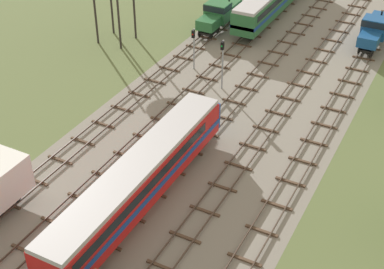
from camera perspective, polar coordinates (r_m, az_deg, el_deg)
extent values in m
plane|color=#5B6B3D|center=(57.81, 7.01, 6.25)|extent=(480.00, 480.00, 0.00)
cube|color=gray|center=(57.81, 7.01, 6.25)|extent=(21.53, 176.00, 0.01)
cube|color=#47382D|center=(62.02, -0.87, 8.76)|extent=(0.07, 126.00, 0.15)
cube|color=#47382D|center=(61.41, 0.32, 8.50)|extent=(0.07, 126.00, 0.15)
cube|color=brown|center=(42.73, -18.57, -6.81)|extent=(2.40, 0.22, 0.14)
cube|color=brown|center=(44.26, -15.94, -4.63)|extent=(2.40, 0.22, 0.14)
cube|color=brown|center=(45.94, -13.52, -2.59)|extent=(2.40, 0.22, 0.14)
cube|color=brown|center=(47.74, -11.28, -0.70)|extent=(2.40, 0.22, 0.14)
cube|color=brown|center=(49.66, -9.21, 1.05)|extent=(2.40, 0.22, 0.14)
cube|color=brown|center=(51.68, -7.29, 2.67)|extent=(2.40, 0.22, 0.14)
cube|color=brown|center=(53.80, -5.52, 4.16)|extent=(2.40, 0.22, 0.14)
cube|color=brown|center=(55.99, -3.88, 5.54)|extent=(2.40, 0.22, 0.14)
cube|color=brown|center=(58.26, -2.36, 6.80)|extent=(2.40, 0.22, 0.14)
cube|color=brown|center=(60.59, -0.94, 7.96)|extent=(2.40, 0.22, 0.14)
cube|color=brown|center=(62.98, 0.37, 9.03)|extent=(2.40, 0.22, 0.14)
cube|color=brown|center=(65.41, 1.60, 10.02)|extent=(2.40, 0.22, 0.14)
cube|color=brown|center=(67.90, 2.74, 10.94)|extent=(2.40, 0.22, 0.14)
cube|color=brown|center=(70.42, 3.81, 11.78)|extent=(2.40, 0.22, 0.14)
cube|color=brown|center=(72.98, 4.81, 12.56)|extent=(2.40, 0.22, 0.14)
cube|color=brown|center=(75.57, 5.74, 13.29)|extent=(2.40, 0.22, 0.14)
cube|color=#47382D|center=(60.26, 2.84, 7.92)|extent=(0.07, 126.00, 0.15)
cube|color=#47382D|center=(59.74, 4.09, 7.63)|extent=(0.07, 126.00, 0.15)
cube|color=brown|center=(38.76, -16.87, -11.47)|extent=(2.40, 0.22, 0.14)
cube|color=brown|center=(40.21, -14.02, -8.89)|extent=(2.40, 0.22, 0.14)
cube|color=brown|center=(41.83, -11.43, -6.48)|extent=(2.40, 0.22, 0.14)
cube|color=brown|center=(43.60, -9.06, -4.24)|extent=(2.40, 0.22, 0.14)
cube|color=brown|center=(45.50, -6.89, -2.17)|extent=(2.40, 0.22, 0.14)
cube|color=brown|center=(47.51, -4.90, -0.28)|extent=(2.40, 0.22, 0.14)
cube|color=brown|center=(49.62, -3.09, 1.46)|extent=(2.40, 0.22, 0.14)
cube|color=brown|center=(51.82, -1.42, 3.05)|extent=(2.40, 0.22, 0.14)
cube|color=brown|center=(54.09, 0.12, 4.51)|extent=(2.40, 0.22, 0.14)
cube|color=brown|center=(56.43, 1.54, 5.85)|extent=(2.40, 0.22, 0.14)
cube|color=brown|center=(58.84, 2.84, 7.08)|extent=(2.40, 0.22, 0.14)
cube|color=brown|center=(61.29, 4.05, 8.20)|extent=(2.40, 0.22, 0.14)
cube|color=brown|center=(63.79, 5.17, 9.24)|extent=(2.40, 0.22, 0.14)
cube|color=brown|center=(66.34, 6.22, 10.19)|extent=(2.40, 0.22, 0.14)
cube|color=brown|center=(68.92, 7.19, 11.07)|extent=(2.40, 0.22, 0.14)
cube|color=brown|center=(71.53, 8.09, 11.88)|extent=(2.40, 0.22, 0.14)
cube|color=brown|center=(74.17, 8.94, 12.63)|extent=(2.40, 0.22, 0.14)
cube|color=brown|center=(76.84, 9.73, 13.33)|extent=(2.40, 0.22, 0.14)
cube|color=#47382D|center=(58.77, 6.73, 7.00)|extent=(0.07, 126.00, 0.15)
cube|color=#47382D|center=(58.34, 8.04, 6.68)|extent=(0.07, 126.00, 0.15)
cube|color=brown|center=(38.03, -8.86, -11.16)|extent=(2.40, 0.22, 0.14)
cube|color=brown|center=(39.74, -6.36, -8.48)|extent=(2.40, 0.22, 0.14)
cube|color=brown|center=(41.59, -4.11, -6.03)|extent=(2.40, 0.22, 0.14)
cube|color=brown|center=(43.58, -2.07, -3.78)|extent=(2.40, 0.22, 0.14)
cube|color=brown|center=(45.67, -0.23, -1.72)|extent=(2.40, 0.22, 0.14)
cube|color=brown|center=(47.86, 1.45, 0.14)|extent=(2.40, 0.22, 0.14)
cube|color=brown|center=(50.14, 2.98, 1.85)|extent=(2.40, 0.22, 0.14)
cube|color=brown|center=(52.49, 4.37, 3.40)|extent=(2.40, 0.22, 0.14)
cube|color=brown|center=(54.90, 5.65, 4.82)|extent=(2.40, 0.22, 0.14)
cube|color=brown|center=(57.37, 6.82, 6.11)|extent=(2.40, 0.22, 0.14)
cube|color=brown|center=(59.88, 7.91, 7.29)|extent=(2.40, 0.22, 0.14)
cube|color=brown|center=(62.44, 8.90, 8.38)|extent=(2.40, 0.22, 0.14)
cube|color=brown|center=(65.04, 9.83, 9.37)|extent=(2.40, 0.22, 0.14)
cube|color=brown|center=(67.67, 10.68, 10.29)|extent=(2.40, 0.22, 0.14)
cube|color=brown|center=(70.33, 11.48, 11.14)|extent=(2.40, 0.22, 0.14)
cube|color=brown|center=(73.01, 12.22, 11.92)|extent=(2.40, 0.22, 0.14)
cube|color=brown|center=(75.72, 12.92, 12.64)|extent=(2.40, 0.22, 0.14)
cube|color=brown|center=(78.45, 13.57, 13.32)|extent=(2.40, 0.22, 0.14)
cube|color=#47382D|center=(57.58, 10.79, 6.00)|extent=(0.07, 126.00, 0.15)
cube|color=#47382D|center=(57.25, 12.15, 5.65)|extent=(0.07, 126.00, 0.15)
cube|color=brown|center=(36.24, -3.03, -13.57)|extent=(2.40, 0.22, 0.14)
cube|color=brown|center=(38.04, -0.72, -10.62)|extent=(2.40, 0.22, 0.14)
cube|color=brown|center=(39.97, 1.33, -7.92)|extent=(2.40, 0.22, 0.14)
cube|color=brown|center=(42.03, 3.17, -5.48)|extent=(2.40, 0.22, 0.14)
cube|color=brown|center=(44.20, 4.81, -3.27)|extent=(2.40, 0.22, 0.14)
cube|color=brown|center=(46.46, 6.30, -1.26)|extent=(2.40, 0.22, 0.14)
cube|color=brown|center=(48.80, 7.64, 0.56)|extent=(2.40, 0.22, 0.14)
cube|color=brown|center=(51.21, 8.86, 2.20)|extent=(2.40, 0.22, 0.14)
cube|color=brown|center=(53.68, 9.96, 3.70)|extent=(2.40, 0.22, 0.14)
cube|color=brown|center=(56.20, 10.98, 5.06)|extent=(2.40, 0.22, 0.14)
cube|color=brown|center=(58.77, 11.91, 6.31)|extent=(2.40, 0.22, 0.14)
cube|color=brown|center=(61.37, 12.76, 7.45)|extent=(2.40, 0.22, 0.14)
cube|color=brown|center=(64.01, 13.55, 8.49)|extent=(2.40, 0.22, 0.14)
cube|color=brown|center=(66.68, 14.28, 9.45)|extent=(2.40, 0.22, 0.14)
cube|color=brown|center=(69.38, 14.96, 10.33)|extent=(2.40, 0.22, 0.14)
cube|color=brown|center=(72.10, 15.59, 11.14)|extent=(2.40, 0.22, 0.14)
cube|color=brown|center=(74.84, 16.18, 11.90)|extent=(2.40, 0.22, 0.14)
cube|color=brown|center=(77.60, 16.72, 12.60)|extent=(2.40, 0.22, 0.14)
cube|color=#47382D|center=(56.70, 14.98, 4.93)|extent=(0.07, 126.00, 0.15)
cube|color=#47382D|center=(56.48, 16.38, 4.57)|extent=(0.07, 126.00, 0.15)
cube|color=brown|center=(36.78, 5.46, -12.80)|extent=(2.40, 0.22, 0.14)
cube|color=brown|center=(38.78, 7.22, -9.88)|extent=(2.40, 0.22, 0.14)
cube|color=brown|center=(40.90, 8.78, -7.25)|extent=(2.40, 0.22, 0.14)
cube|color=brown|center=(43.12, 10.17, -4.87)|extent=(2.40, 0.22, 0.14)
cube|color=brown|center=(45.44, 11.41, -2.73)|extent=(2.40, 0.22, 0.14)
cube|color=brown|center=(47.83, 12.52, -0.80)|extent=(2.40, 0.22, 0.14)
cube|color=brown|center=(50.28, 13.53, 0.94)|extent=(2.40, 0.22, 0.14)
cube|color=brown|center=(52.80, 14.44, 2.52)|extent=(2.40, 0.22, 0.14)
cube|color=brown|center=(55.36, 15.27, 3.95)|extent=(2.40, 0.22, 0.14)
cube|color=brown|center=(57.96, 16.03, 5.26)|extent=(2.40, 0.22, 0.14)
cube|color=brown|center=(60.60, 16.72, 6.45)|extent=(2.40, 0.22, 0.14)
cube|color=brown|center=(63.27, 17.36, 7.54)|extent=(2.40, 0.22, 0.14)
cube|color=brown|center=(65.97, 17.95, 8.54)|extent=(2.40, 0.22, 0.14)
cube|color=brown|center=(68.70, 18.50, 9.46)|extent=(2.40, 0.22, 0.14)
cube|color=brown|center=(71.44, 19.01, 10.31)|extent=(2.40, 0.22, 0.14)
cylinder|color=black|center=(42.97, -19.08, -5.59)|extent=(0.13, 0.80, 0.80)
cylinder|color=black|center=(42.09, -17.68, -6.22)|extent=(0.13, 0.80, 0.80)
cube|color=black|center=(42.09, -19.21, -6.58)|extent=(1.68, 2.20, 0.24)
cube|color=red|center=(39.10, -5.42, -4.68)|extent=(2.90, 20.00, 2.60)
cube|color=#193F99|center=(39.26, -5.40, -4.97)|extent=(2.96, 20.00, 0.44)
cube|color=black|center=(38.06, -6.27, -4.75)|extent=(2.96, 16.80, 0.70)
cube|color=#B7B7BC|center=(38.19, -5.54, -2.95)|extent=(2.67, 20.00, 0.36)
cube|color=#193F99|center=(46.42, 1.33, 2.24)|extent=(2.67, 0.50, 2.34)
cylinder|color=black|center=(44.55, -1.91, -1.78)|extent=(0.13, 0.84, 0.84)
cylinder|color=black|center=(43.99, -0.28, -2.29)|extent=(0.13, 0.84, 0.84)
cylinder|color=black|center=(45.83, -0.81, -0.60)|extent=(0.13, 0.84, 0.84)
cylinder|color=black|center=(45.29, 0.78, -1.09)|extent=(0.13, 0.84, 0.84)
cube|color=black|center=(44.91, -0.55, -1.43)|extent=(1.68, 2.20, 0.24)
cylinder|color=black|center=(36.15, -13.11, -13.37)|extent=(0.13, 0.84, 0.84)
cylinder|color=black|center=(37.04, -11.36, -11.62)|extent=(0.13, 0.84, 0.84)
cylinder|color=black|center=(36.37, -9.52, -12.45)|extent=(0.13, 0.84, 0.84)
cube|color=black|center=(36.24, -11.31, -12.91)|extent=(1.68, 2.20, 0.24)
cube|color=#286638|center=(68.82, 3.47, 12.83)|extent=(2.24, 5.04, 1.30)
cube|color=#286638|center=(65.06, 1.78, 11.52)|extent=(2.13, 2.88, 1.17)
cube|color=#286638|center=(66.75, 2.66, 12.58)|extent=(2.69, 2.16, 2.20)
cube|color=black|center=(66.51, 2.67, 13.10)|extent=(2.74, 2.25, 0.70)
cylinder|color=black|center=(69.50, 2.89, 12.10)|extent=(0.14, 0.90, 0.90)
cylinder|color=black|center=(68.96, 3.99, 11.87)|extent=(0.14, 0.90, 0.90)
cylinder|color=black|center=(71.02, 3.53, 12.57)|extent=(0.14, 0.90, 0.90)
cylinder|color=black|center=(70.49, 4.61, 12.36)|extent=(0.14, 0.90, 0.90)
cube|color=black|center=(69.99, 3.76, 12.23)|extent=(1.68, 2.20, 0.24)
cylinder|color=black|center=(65.01, 0.83, 10.52)|extent=(0.14, 0.90, 0.90)
cylinder|color=black|center=(64.44, 1.98, 10.28)|extent=(0.14, 0.90, 0.90)
cylinder|color=black|center=(66.49, 1.54, 11.07)|extent=(0.14, 0.90, 0.90)
cylinder|color=black|center=(65.93, 2.68, 10.84)|extent=(0.14, 0.90, 0.90)
cube|color=black|center=(65.46, 1.76, 10.68)|extent=(1.68, 2.20, 0.24)
cube|color=#194C8C|center=(67.92, 18.75, 10.78)|extent=(2.24, 5.04, 1.30)
cube|color=#194C8C|center=(63.83, 17.91, 9.38)|extent=(2.13, 2.88, 1.17)
cube|color=#194C8C|center=(65.69, 18.42, 10.49)|extent=(2.69, 2.16, 2.20)
cube|color=black|center=(65.45, 18.52, 11.00)|extent=(2.74, 2.25, 0.70)
cylinder|color=black|center=(68.60, 19.08, 11.76)|extent=(0.20, 0.20, 0.50)
cylinder|color=black|center=(68.43, 17.99, 10.08)|extent=(0.14, 0.90, 0.90)
cylinder|color=black|center=(68.25, 19.17, 9.79)|extent=(0.14, 0.90, 0.90)
cylinder|color=black|center=(70.08, 18.32, 10.59)|extent=(0.14, 0.90, 0.90)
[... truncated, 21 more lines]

